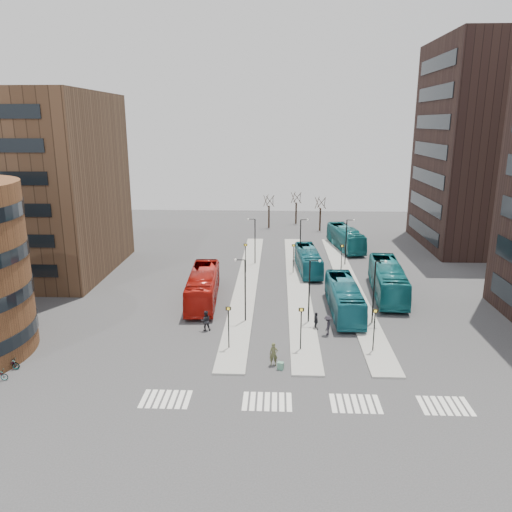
{
  "coord_description": "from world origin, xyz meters",
  "views": [
    {
      "loc": [
        -0.42,
        -26.33,
        18.48
      ],
      "look_at": [
        -2.64,
        23.7,
        5.0
      ],
      "focal_mm": 35.0,
      "sensor_mm": 36.0,
      "label": 1
    }
  ],
  "objects_px": {
    "red_bus": "(203,286)",
    "teal_bus_b": "(308,260)",
    "teal_bus_d": "(345,238)",
    "commuter_a": "(206,321)",
    "commuter_c": "(327,325)",
    "commuter_b": "(316,321)",
    "bicycle_far": "(9,365)",
    "teal_bus_a": "(344,298)",
    "teal_bus_c": "(388,280)",
    "bicycle_mid": "(10,363)",
    "traveller": "(274,354)",
    "suitcase": "(280,366)"
  },
  "relations": [
    {
      "from": "commuter_c",
      "to": "traveller",
      "type": "bearing_deg",
      "value": -25.44
    },
    {
      "from": "teal_bus_b",
      "to": "bicycle_mid",
      "type": "height_order",
      "value": "teal_bus_b"
    },
    {
      "from": "teal_bus_a",
      "to": "commuter_b",
      "type": "bearing_deg",
      "value": -126.38
    },
    {
      "from": "teal_bus_a",
      "to": "bicycle_mid",
      "type": "bearing_deg",
      "value": -155.34
    },
    {
      "from": "suitcase",
      "to": "commuter_c",
      "type": "relative_size",
      "value": 0.32
    },
    {
      "from": "suitcase",
      "to": "commuter_b",
      "type": "distance_m",
      "value": 8.56
    },
    {
      "from": "commuter_c",
      "to": "teal_bus_d",
      "type": "bearing_deg",
      "value": -177.08
    },
    {
      "from": "suitcase",
      "to": "teal_bus_b",
      "type": "distance_m",
      "value": 26.68
    },
    {
      "from": "commuter_b",
      "to": "bicycle_mid",
      "type": "bearing_deg",
      "value": 97.28
    },
    {
      "from": "bicycle_far",
      "to": "traveller",
      "type": "bearing_deg",
      "value": -92.2
    },
    {
      "from": "teal_bus_c",
      "to": "bicycle_mid",
      "type": "height_order",
      "value": "teal_bus_c"
    },
    {
      "from": "commuter_a",
      "to": "commuter_c",
      "type": "distance_m",
      "value": 11.05
    },
    {
      "from": "teal_bus_d",
      "to": "teal_bus_c",
      "type": "bearing_deg",
      "value": -94.49
    },
    {
      "from": "commuter_a",
      "to": "commuter_b",
      "type": "xyz_separation_m",
      "value": [
        10.1,
        0.72,
        -0.13
      ]
    },
    {
      "from": "teal_bus_a",
      "to": "commuter_c",
      "type": "height_order",
      "value": "teal_bus_a"
    },
    {
      "from": "suitcase",
      "to": "teal_bus_d",
      "type": "distance_m",
      "value": 39.81
    },
    {
      "from": "teal_bus_b",
      "to": "commuter_c",
      "type": "xyz_separation_m",
      "value": [
        0.63,
        -19.75,
        -0.55
      ]
    },
    {
      "from": "teal_bus_b",
      "to": "teal_bus_d",
      "type": "xyz_separation_m",
      "value": [
        6.29,
        12.13,
        0.17
      ]
    },
    {
      "from": "teal_bus_b",
      "to": "teal_bus_c",
      "type": "relative_size",
      "value": 0.83
    },
    {
      "from": "commuter_a",
      "to": "bicycle_far",
      "type": "height_order",
      "value": "commuter_a"
    },
    {
      "from": "commuter_c",
      "to": "red_bus",
      "type": "bearing_deg",
      "value": -110.28
    },
    {
      "from": "teal_bus_d",
      "to": "red_bus",
      "type": "bearing_deg",
      "value": -136.91
    },
    {
      "from": "suitcase",
      "to": "bicycle_mid",
      "type": "height_order",
      "value": "bicycle_mid"
    },
    {
      "from": "teal_bus_a",
      "to": "teal_bus_d",
      "type": "bearing_deg",
      "value": 81.6
    },
    {
      "from": "red_bus",
      "to": "teal_bus_b",
      "type": "height_order",
      "value": "red_bus"
    },
    {
      "from": "teal_bus_b",
      "to": "teal_bus_d",
      "type": "height_order",
      "value": "teal_bus_d"
    },
    {
      "from": "teal_bus_b",
      "to": "traveller",
      "type": "height_order",
      "value": "teal_bus_b"
    },
    {
      "from": "suitcase",
      "to": "commuter_c",
      "type": "xyz_separation_m",
      "value": [
        4.21,
        6.66,
        0.62
      ]
    },
    {
      "from": "teal_bus_c",
      "to": "commuter_c",
      "type": "bearing_deg",
      "value": -120.18
    },
    {
      "from": "teal_bus_c",
      "to": "traveller",
      "type": "relative_size",
      "value": 6.79
    },
    {
      "from": "teal_bus_c",
      "to": "traveller",
      "type": "xyz_separation_m",
      "value": [
        -12.33,
        -16.99,
        -0.83
      ]
    },
    {
      "from": "teal_bus_d",
      "to": "commuter_a",
      "type": "distance_m",
      "value": 35.55
    },
    {
      "from": "teal_bus_a",
      "to": "teal_bus_c",
      "type": "height_order",
      "value": "teal_bus_c"
    },
    {
      "from": "commuter_a",
      "to": "commuter_b",
      "type": "height_order",
      "value": "commuter_a"
    },
    {
      "from": "red_bus",
      "to": "commuter_b",
      "type": "relative_size",
      "value": 7.33
    },
    {
      "from": "teal_bus_a",
      "to": "bicycle_mid",
      "type": "height_order",
      "value": "teal_bus_a"
    },
    {
      "from": "teal_bus_a",
      "to": "bicycle_mid",
      "type": "relative_size",
      "value": 7.56
    },
    {
      "from": "red_bus",
      "to": "commuter_a",
      "type": "height_order",
      "value": "red_bus"
    },
    {
      "from": "suitcase",
      "to": "teal_bus_a",
      "type": "bearing_deg",
      "value": 76.73
    },
    {
      "from": "commuter_b",
      "to": "bicycle_far",
      "type": "height_order",
      "value": "commuter_b"
    },
    {
      "from": "teal_bus_d",
      "to": "bicycle_far",
      "type": "distance_m",
      "value": 50.12
    },
    {
      "from": "teal_bus_a",
      "to": "commuter_c",
      "type": "xyz_separation_m",
      "value": [
        -2.13,
        -5.5,
        -0.67
      ]
    },
    {
      "from": "traveller",
      "to": "commuter_c",
      "type": "bearing_deg",
      "value": 51.35
    },
    {
      "from": "teal_bus_c",
      "to": "red_bus",
      "type": "bearing_deg",
      "value": -167.44
    },
    {
      "from": "commuter_b",
      "to": "commuter_c",
      "type": "xyz_separation_m",
      "value": [
        0.93,
        -1.22,
        0.09
      ]
    },
    {
      "from": "commuter_b",
      "to": "bicycle_mid",
      "type": "relative_size",
      "value": 1.09
    },
    {
      "from": "traveller",
      "to": "bicycle_mid",
      "type": "xyz_separation_m",
      "value": [
        -20.38,
        -1.47,
        -0.48
      ]
    },
    {
      "from": "teal_bus_b",
      "to": "teal_bus_c",
      "type": "bearing_deg",
      "value": -50.88
    },
    {
      "from": "teal_bus_b",
      "to": "bicycle_far",
      "type": "distance_m",
      "value": 36.77
    },
    {
      "from": "teal_bus_d",
      "to": "commuter_a",
      "type": "relative_size",
      "value": 6.18
    }
  ]
}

